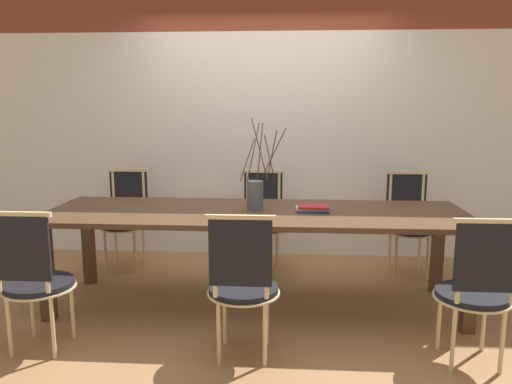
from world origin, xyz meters
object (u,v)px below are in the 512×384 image
object	(u,v)px
book_stack	(313,208)
chair_far_center	(408,221)
dining_table	(256,221)
chair_near_center	(476,288)
vase_centerpiece	(256,193)

from	to	relation	value
book_stack	chair_far_center	bearing A→B (deg)	42.03
dining_table	chair_near_center	world-z (taller)	chair_near_center
book_stack	vase_centerpiece	bearing A→B (deg)	173.71
dining_table	chair_far_center	xyz separation A→B (m)	(1.38, 0.86, -0.19)
vase_centerpiece	book_stack	distance (m)	0.47
vase_centerpiece	book_stack	xyz separation A→B (m)	(0.45, -0.05, -0.11)
chair_near_center	book_stack	bearing A→B (deg)	137.01
dining_table	vase_centerpiece	world-z (taller)	vase_centerpiece
vase_centerpiece	book_stack	world-z (taller)	vase_centerpiece
chair_far_center	book_stack	bearing A→B (deg)	42.03
chair_near_center	dining_table	bearing A→B (deg)	148.18
dining_table	vase_centerpiece	size ratio (longest dim) A/B	4.54
chair_near_center	chair_far_center	distance (m)	1.72
vase_centerpiece	book_stack	bearing A→B (deg)	-6.29
chair_near_center	book_stack	xyz separation A→B (m)	(-0.94, 0.88, 0.29)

